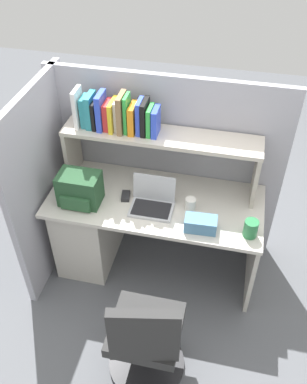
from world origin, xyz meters
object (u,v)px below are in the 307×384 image
at_px(paper_cup, 190,204).
at_px(computer_mouse, 126,196).
at_px(laptop, 152,201).
at_px(office_chair, 146,342).
at_px(backpack, 80,189).
at_px(tissue_box, 201,224).
at_px(snack_canister, 251,228).

bearing_deg(paper_cup, computer_mouse, 177.86).
bearing_deg(laptop, office_chair, -79.84).
relative_size(backpack, computer_mouse, 2.88).
relative_size(computer_mouse, tissue_box, 0.47).
relative_size(tissue_box, snack_canister, 1.72).
relative_size(laptop, backpack, 1.04).
xyz_separation_m(backpack, office_chair, (0.68, -0.81, -0.45)).
height_order(backpack, computer_mouse, backpack).
bearing_deg(laptop, computer_mouse, 167.77).
height_order(tissue_box, office_chair, office_chair).
height_order(paper_cup, office_chair, office_chair).
bearing_deg(tissue_box, laptop, 154.59).
distance_m(tissue_box, snack_canister, 0.34).
bearing_deg(tissue_box, computer_mouse, 158.15).
distance_m(paper_cup, snack_canister, 0.46).
relative_size(tissue_box, office_chair, 0.24).
bearing_deg(tissue_box, office_chair, -109.87).
bearing_deg(backpack, paper_cup, 6.73).
bearing_deg(computer_mouse, backpack, -169.59).
distance_m(backpack, computer_mouse, 0.35).
xyz_separation_m(backpack, tissue_box, (0.90, -0.09, -0.07)).
bearing_deg(tissue_box, paper_cup, 115.30).
bearing_deg(paper_cup, laptop, -174.22).
bearing_deg(backpack, tissue_box, -5.60).
relative_size(computer_mouse, paper_cup, 1.06).
bearing_deg(office_chair, backpack, -61.03).
bearing_deg(snack_canister, backpack, 176.68).
bearing_deg(computer_mouse, paper_cup, -11.68).
relative_size(backpack, tissue_box, 1.36).
height_order(laptop, computer_mouse, laptop).
distance_m(computer_mouse, paper_cup, 0.49).
relative_size(laptop, tissue_box, 1.42).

